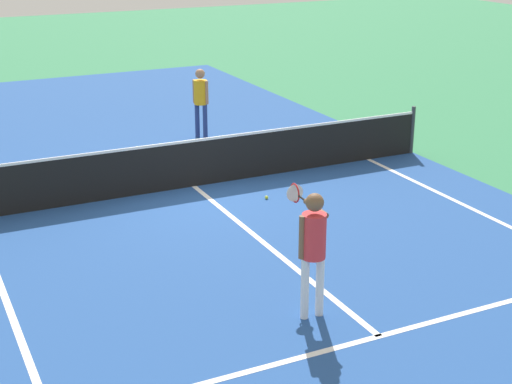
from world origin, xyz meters
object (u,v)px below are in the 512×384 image
at_px(net, 193,163).
at_px(player_near, 313,240).
at_px(tennis_ball_near_net, 267,197).
at_px(player_far, 201,96).

height_order(net, player_near, player_near).
bearing_deg(tennis_ball_near_net, player_far, 83.54).
distance_m(player_near, tennis_ball_near_net, 4.64).
xyz_separation_m(player_far, tennis_ball_near_net, (-0.51, -4.54, -0.99)).
bearing_deg(tennis_ball_near_net, net, 127.26).
height_order(player_near, player_far, player_near).
relative_size(player_far, tennis_ball_near_net, 25.22).
xyz_separation_m(net, player_far, (1.48, 3.27, 0.53)).
bearing_deg(player_near, player_far, 77.27).
relative_size(net, tennis_ball_near_net, 160.50).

